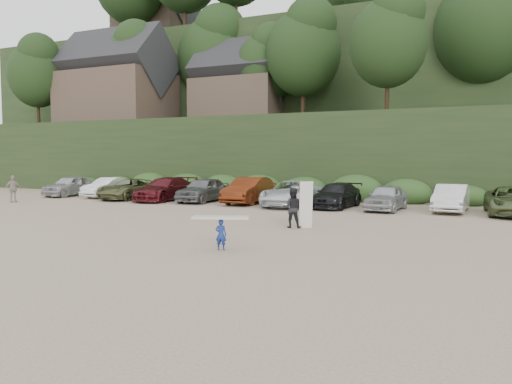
% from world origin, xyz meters
% --- Properties ---
extents(ground, '(120.00, 120.00, 0.00)m').
position_xyz_m(ground, '(0.00, 0.00, 0.00)').
color(ground, tan).
rests_on(ground, ground).
extents(hillside_backdrop, '(90.00, 41.50, 28.00)m').
position_xyz_m(hillside_backdrop, '(-0.26, 35.93, 11.22)').
color(hillside_backdrop, black).
rests_on(hillside_backdrop, ground).
extents(parked_cars, '(39.86, 5.79, 1.64)m').
position_xyz_m(parked_cars, '(-0.90, 9.90, 0.75)').
color(parked_cars, '#AAA9AE').
rests_on(parked_cars, ground).
extents(distant_walker, '(0.76, 1.10, 1.73)m').
position_xyz_m(distant_walker, '(-18.88, 4.62, 0.87)').
color(distant_walker, '#9E9286').
rests_on(distant_walker, ground).
extents(child_surfer, '(1.86, 1.09, 1.08)m').
position_xyz_m(child_surfer, '(1.19, -4.36, 0.73)').
color(child_surfer, navy).
rests_on(child_surfer, ground).
extents(adult_surfer, '(1.30, 0.76, 1.94)m').
position_xyz_m(adult_surfer, '(1.57, 1.25, 0.83)').
color(adult_surfer, black).
rests_on(adult_surfer, ground).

